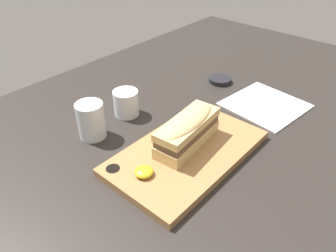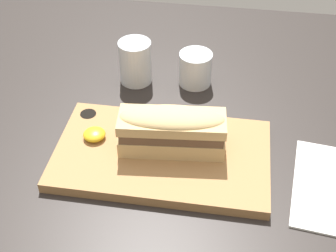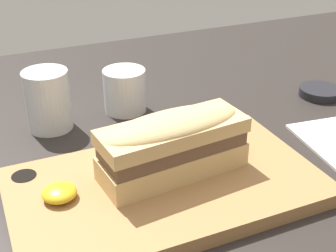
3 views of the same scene
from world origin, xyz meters
TOP-DOWN VIEW (x-y plane):
  - dining_table at (0.00, 0.00)cm, footprint 178.30×123.20cm
  - serving_board at (-5.13, 2.39)cm, footprint 36.92×21.59cm
  - sandwich at (-3.53, 3.59)cm, footprint 18.53×8.34cm
  - mustard_dollop at (-17.44, 3.85)cm, footprint 3.96×3.96cm
  - water_glass at (-14.35, 24.87)cm, footprint 6.74×6.74cm
  - wine_glass at (-1.93, 25.92)cm, footprint 6.84×6.84cm
  - napkin at (27.32, -0.62)cm, footprint 22.05×21.90cm
  - condiment_dish at (31.08, 17.41)cm, footprint 7.19×7.19cm

SIDE VIEW (x-z plane):
  - dining_table at x=0.00cm, z-range 0.00..2.00cm
  - napkin at x=27.32cm, z-range 2.00..2.40cm
  - condiment_dish at x=31.08cm, z-range 2.00..3.46cm
  - serving_board at x=-5.13cm, z-range 1.98..3.91cm
  - mustard_dollop at x=-17.44cm, z-range 3.88..5.47cm
  - wine_glass at x=-1.93cm, z-range 1.67..8.69cm
  - water_glass at x=-14.35cm, z-range 1.40..10.57cm
  - sandwich at x=-3.53cm, z-range 4.18..12.04cm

